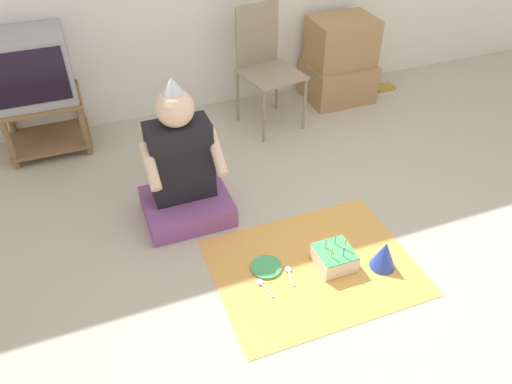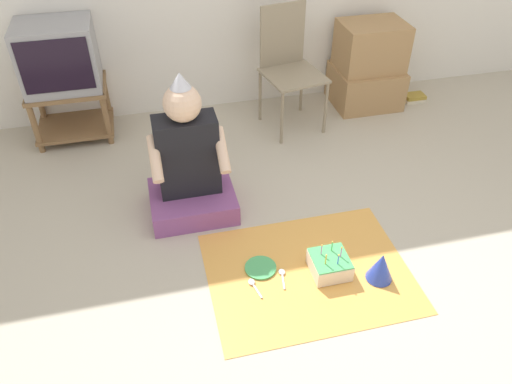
% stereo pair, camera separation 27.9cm
% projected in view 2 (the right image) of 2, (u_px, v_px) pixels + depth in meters
% --- Properties ---
extents(ground_plane, '(16.00, 16.00, 0.00)m').
position_uv_depth(ground_plane, '(352.00, 284.00, 2.72)').
color(ground_plane, '#BCB29E').
extents(tv_stand, '(0.57, 0.44, 0.41)m').
position_uv_depth(tv_stand, '(71.00, 106.00, 3.77)').
color(tv_stand, olive).
rests_on(tv_stand, ground_plane).
extents(tv, '(0.53, 0.43, 0.47)m').
position_uv_depth(tv, '(58.00, 56.00, 3.52)').
color(tv, '#99999E').
rests_on(tv, tv_stand).
extents(folding_chair, '(0.49, 0.50, 0.91)m').
position_uv_depth(folding_chair, '(288.00, 61.00, 3.77)').
color(folding_chair, gray).
rests_on(folding_chair, ground_plane).
extents(cardboard_box_stack, '(0.54, 0.47, 0.70)m').
position_uv_depth(cardboard_box_stack, '(368.00, 67.00, 4.13)').
color(cardboard_box_stack, '#A87F51').
rests_on(cardboard_box_stack, ground_plane).
extents(book_pile, '(0.18, 0.14, 0.05)m').
position_uv_depth(book_pile, '(414.00, 97.00, 4.35)').
color(book_pile, beige).
rests_on(book_pile, ground_plane).
extents(person_seated, '(0.53, 0.44, 0.93)m').
position_uv_depth(person_seated, '(189.00, 167.00, 3.03)').
color(person_seated, '#8C4C8C').
rests_on(person_seated, ground_plane).
extents(party_cloth, '(1.12, 0.87, 0.01)m').
position_uv_depth(party_cloth, '(308.00, 272.00, 2.79)').
color(party_cloth, '#EFA84C').
rests_on(party_cloth, ground_plane).
extents(birthday_cake, '(0.21, 0.21, 0.18)m').
position_uv_depth(birthday_cake, '(330.00, 264.00, 2.76)').
color(birthday_cake, '#F4E0C6').
rests_on(birthday_cake, party_cloth).
extents(party_hat_blue, '(0.14, 0.14, 0.18)m').
position_uv_depth(party_hat_blue, '(381.00, 267.00, 2.70)').
color(party_hat_blue, blue).
rests_on(party_hat_blue, party_cloth).
extents(paper_plate, '(0.18, 0.18, 0.01)m').
position_uv_depth(paper_plate, '(261.00, 268.00, 2.81)').
color(paper_plate, '#4CB266').
rests_on(paper_plate, party_cloth).
extents(plastic_spoon_near, '(0.04, 0.14, 0.01)m').
position_uv_depth(plastic_spoon_near, '(282.00, 274.00, 2.77)').
color(plastic_spoon_near, white).
rests_on(plastic_spoon_near, party_cloth).
extents(plastic_spoon_far, '(0.05, 0.14, 0.01)m').
position_uv_depth(plastic_spoon_far, '(253.00, 284.00, 2.71)').
color(plastic_spoon_far, white).
rests_on(plastic_spoon_far, party_cloth).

